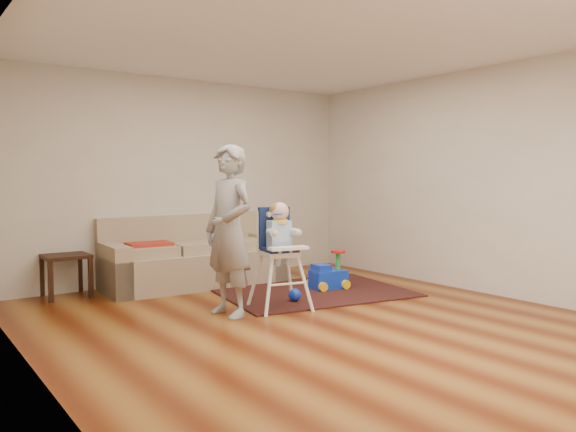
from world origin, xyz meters
TOP-DOWN VIEW (x-y plane):
  - ground at (0.00, 0.00)m, footprint 5.50×5.50m
  - room_envelope at (0.00, 0.53)m, footprint 5.04×5.52m
  - sofa at (-0.12, 2.30)m, footprint 2.33×1.04m
  - side_table at (-1.64, 2.55)m, footprint 0.50×0.50m
  - area_rug at (0.85, 1.06)m, footprint 2.42×1.97m
  - ride_on_toy at (1.11, 1.08)m, footprint 0.47×0.37m
  - toy_ball at (0.34, 0.74)m, footprint 0.14×0.14m
  - high_chair at (0.02, 0.58)m, footprint 0.63×0.63m
  - adult at (-0.54, 0.66)m, footprint 0.51×0.69m

SIDE VIEW (x-z plane):
  - ground at x=0.00m, z-range 0.00..0.00m
  - area_rug at x=0.85m, z-range 0.00..0.02m
  - toy_ball at x=0.34m, z-range 0.02..0.16m
  - side_table at x=-1.64m, z-range 0.00..0.50m
  - ride_on_toy at x=1.11m, z-range 0.02..0.49m
  - sofa at x=-0.12m, z-range 0.00..0.89m
  - high_chair at x=0.02m, z-range -0.02..1.12m
  - adult at x=-0.54m, z-range 0.00..1.72m
  - room_envelope at x=0.00m, z-range 0.52..3.24m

